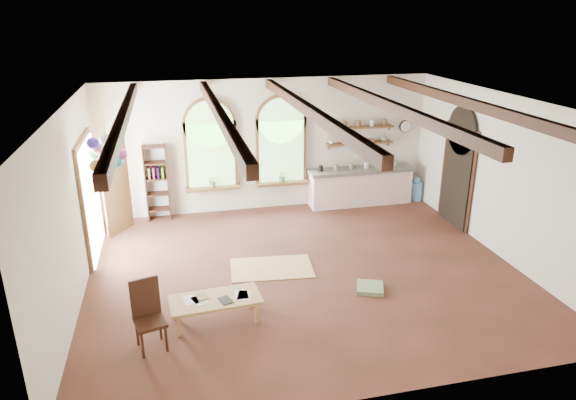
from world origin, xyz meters
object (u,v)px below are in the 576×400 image
object	(u,v)px
coffee_table	(215,301)
balloon_cluster	(107,153)
kitchen_counter	(360,186)
side_chair	(151,329)

from	to	relation	value
coffee_table	balloon_cluster	size ratio (longest dim) A/B	1.30
balloon_cluster	kitchen_counter	bearing A→B (deg)	22.82
side_chair	kitchen_counter	bearing A→B (deg)	44.26
side_chair	balloon_cluster	distance (m)	3.33
side_chair	balloon_cluster	bearing A→B (deg)	103.09
coffee_table	side_chair	world-z (taller)	side_chair
coffee_table	kitchen_counter	bearing A→B (deg)	47.52
side_chair	coffee_table	bearing A→B (deg)	26.01
kitchen_counter	side_chair	xyz separation A→B (m)	(-5.11, -4.98, -0.17)
side_chair	balloon_cluster	world-z (taller)	balloon_cluster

